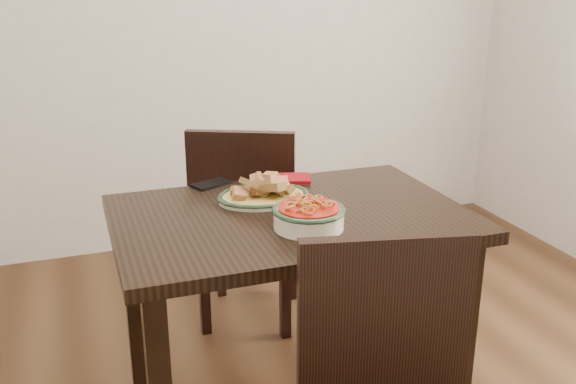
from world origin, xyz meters
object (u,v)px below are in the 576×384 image
object	(u,v)px
noodle_bowl	(309,214)
dining_table	(290,245)
smartphone	(212,184)
fish_plate	(263,187)
chair_far	(246,217)

from	to	relation	value
noodle_bowl	dining_table	bearing A→B (deg)	93.06
dining_table	noodle_bowl	world-z (taller)	noodle_bowl
noodle_bowl	smartphone	distance (m)	0.52
smartphone	fish_plate	bearing A→B (deg)	-82.10
smartphone	chair_far	bearing A→B (deg)	30.96
noodle_bowl	smartphone	xyz separation A→B (m)	(-0.18, 0.48, -0.04)
chair_far	fish_plate	size ratio (longest dim) A/B	2.98
fish_plate	dining_table	bearing A→B (deg)	-72.13
dining_table	fish_plate	xyz separation A→B (m)	(-0.04, 0.14, 0.16)
chair_far	noodle_bowl	size ratio (longest dim) A/B	4.12
fish_plate	noodle_bowl	size ratio (longest dim) A/B	1.38
smartphone	dining_table	bearing A→B (deg)	-87.20
chair_far	noodle_bowl	world-z (taller)	chair_far
fish_plate	chair_far	bearing A→B (deg)	81.21
dining_table	noodle_bowl	xyz separation A→B (m)	(0.01, -0.14, 0.16)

